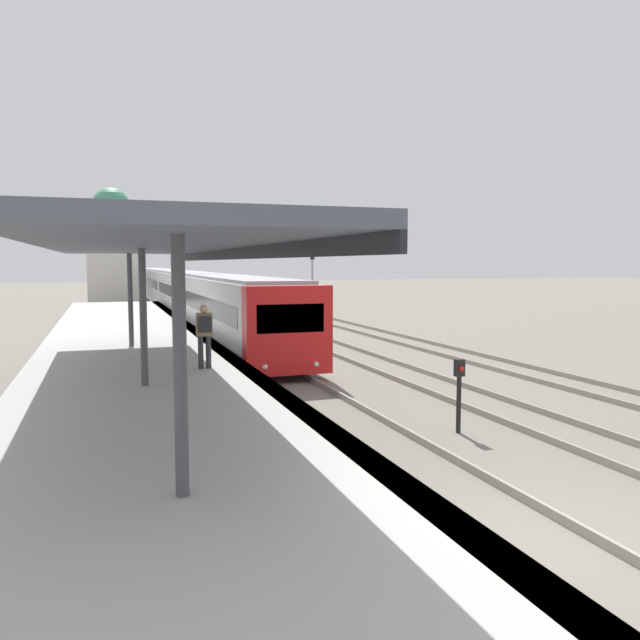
# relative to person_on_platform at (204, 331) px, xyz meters

# --- Properties ---
(ground_plane) EXTENTS (240.00, 240.00, 0.00)m
(ground_plane) POSITION_rel_person_on_platform_xyz_m (2.73, -9.73, -1.84)
(ground_plane) COLOR slate
(track_platform_line) EXTENTS (1.51, 120.00, 0.15)m
(track_platform_line) POSITION_rel_person_on_platform_xyz_m (2.73, -9.73, -1.77)
(track_platform_line) COLOR gray
(track_platform_line) RESTS_ON ground_plane
(station_platform) EXTENTS (5.75, 80.00, 0.85)m
(station_platform) POSITION_rel_person_on_platform_xyz_m (-1.61, -9.73, -1.41)
(station_platform) COLOR #B2B2AD
(station_platform) RESTS_ON ground_plane
(platform_canopy) EXTENTS (4.00, 17.57, 3.25)m
(platform_canopy) POSITION_rel_person_on_platform_xyz_m (-1.56, -1.79, 2.13)
(platform_canopy) COLOR #4C515B
(platform_canopy) RESTS_ON station_platform
(person_on_platform) EXTENTS (0.40, 0.40, 1.66)m
(person_on_platform) POSITION_rel_person_on_platform_xyz_m (0.00, 0.00, 0.00)
(person_on_platform) COLOR #2D2D33
(person_on_platform) RESTS_ON station_platform
(train_near) EXTENTS (2.65, 60.49, 3.04)m
(train_near) POSITION_rel_person_on_platform_xyz_m (2.73, 31.67, -0.15)
(train_near) COLOR red
(train_near) RESTS_ON ground_plane
(signal_post_near) EXTENTS (0.20, 0.21, 1.57)m
(signal_post_near) POSITION_rel_person_on_platform_xyz_m (4.59, -4.80, -0.85)
(signal_post_near) COLOR black
(signal_post_near) RESTS_ON ground_plane
(signal_mast_far) EXTENTS (0.28, 0.29, 4.57)m
(signal_mast_far) POSITION_rel_person_on_platform_xyz_m (12.29, 28.09, 1.06)
(signal_mast_far) COLOR gray
(signal_mast_far) RESTS_ON ground_plane
(distant_domed_building) EXTENTS (4.33, 4.33, 10.29)m
(distant_domed_building) POSITION_rel_person_on_platform_xyz_m (-1.62, 43.23, 2.98)
(distant_domed_building) COLOR silver
(distant_domed_building) RESTS_ON ground_plane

